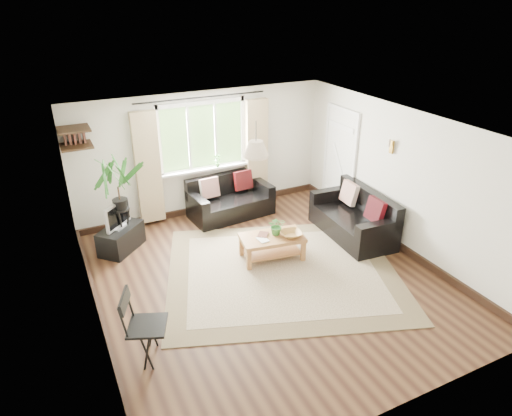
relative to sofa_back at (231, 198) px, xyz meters
name	(u,v)px	position (x,y,z in m)	size (l,w,h in m)	color
floor	(267,279)	(-0.37, -2.29, -0.37)	(5.50, 5.50, 0.00)	black
ceiling	(269,128)	(-0.37, -2.29, 2.03)	(5.50, 5.50, 0.00)	white
wall_back	(203,154)	(-0.37, 0.46, 0.83)	(5.00, 0.02, 2.40)	beige
wall_front	(401,322)	(-0.37, -5.04, 0.83)	(5.00, 0.02, 2.40)	beige
wall_left	(87,248)	(-2.87, -2.29, 0.83)	(0.02, 5.50, 2.40)	beige
wall_right	(402,181)	(2.13, -2.29, 0.83)	(0.02, 5.50, 2.40)	beige
rug	(282,272)	(-0.07, -2.23, -0.36)	(3.59, 3.07, 0.02)	beige
window	(202,137)	(-0.37, 0.42, 1.18)	(2.50, 0.16, 2.16)	white
door	(339,161)	(2.10, -0.59, 0.63)	(0.06, 0.96, 2.06)	silver
corner_shelf	(75,137)	(-2.62, 0.21, 1.52)	(0.50, 0.50, 0.34)	black
pendant_lamp	(256,145)	(-0.37, -1.89, 1.68)	(0.36, 0.36, 0.54)	beige
wall_sconce	(391,145)	(2.06, -1.99, 1.37)	(0.12, 0.12, 0.28)	beige
sofa_back	(231,198)	(0.00, 0.00, 0.00)	(1.59, 0.80, 0.75)	black
sofa_right	(353,216)	(1.65, -1.72, 0.02)	(0.84, 1.69, 0.79)	black
coffee_table	(272,247)	(-0.03, -1.78, -0.16)	(1.03, 0.56, 0.42)	#945830
table_plant	(277,226)	(0.07, -1.75, 0.20)	(0.28, 0.24, 0.31)	#316D2B
bowl	(291,234)	(0.25, -1.92, 0.09)	(0.34, 0.34, 0.08)	olive
book_a	(259,241)	(-0.30, -1.84, 0.05)	(0.15, 0.21, 0.02)	white
book_b	(258,234)	(-0.21, -1.64, 0.06)	(0.16, 0.22, 0.02)	#522C21
tv_stand	(121,238)	(-2.21, -0.39, -0.16)	(0.80, 0.45, 0.43)	black
tv	(118,215)	(-2.21, -0.39, 0.29)	(0.61, 0.20, 0.47)	#A5A5AA
palm_stand	(120,205)	(-2.14, -0.36, 0.44)	(0.63, 0.63, 1.63)	black
folding_chair	(148,327)	(-2.41, -3.16, 0.09)	(0.48, 0.48, 0.94)	black
sill_plant	(217,160)	(-0.12, 0.34, 0.69)	(0.14, 0.10, 0.27)	#2D6023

